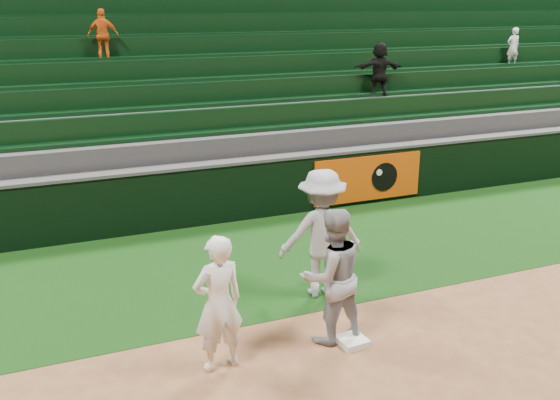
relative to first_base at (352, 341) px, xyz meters
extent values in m
plane|color=brown|center=(0.13, 0.06, -0.04)|extent=(70.00, 70.00, 0.00)
cube|color=black|center=(0.13, 3.06, -0.04)|extent=(36.00, 4.20, 0.01)
cube|color=white|center=(0.00, 0.00, 0.00)|extent=(0.38, 0.38, 0.08)
imported|color=white|center=(-1.78, 0.13, 0.83)|extent=(0.69, 0.51, 1.74)
imported|color=#9799A1|center=(-0.21, 0.23, 0.88)|extent=(0.93, 0.75, 1.84)
imported|color=#A5A8B3|center=(0.25, 1.49, 0.96)|extent=(1.38, 0.94, 1.98)
cube|color=black|center=(0.13, 5.26, 0.56)|extent=(36.00, 0.35, 1.20)
cube|color=#D84C0A|center=(3.13, 5.07, 0.56)|extent=(2.60, 0.05, 1.00)
cylinder|color=black|center=(3.53, 5.04, 0.56)|extent=(0.64, 0.02, 0.64)
cylinder|color=white|center=(3.38, 5.02, 0.68)|extent=(0.14, 0.02, 0.14)
cube|color=#424244|center=(0.13, 5.26, 1.18)|extent=(36.00, 0.40, 0.06)
cube|color=#323134|center=(0.13, 5.99, 0.78)|extent=(36.00, 0.85, 1.65)
cube|color=black|center=(0.13, 6.24, 1.86)|extent=(36.00, 0.14, 0.50)
cube|color=black|center=(0.13, 6.07, 1.65)|extent=(36.00, 0.45, 0.08)
cube|color=#323134|center=(0.13, 6.84, 1.01)|extent=(36.00, 0.85, 2.10)
cube|color=black|center=(0.13, 7.09, 2.31)|extent=(36.00, 0.14, 0.50)
cube|color=black|center=(0.13, 6.92, 2.10)|extent=(36.00, 0.45, 0.08)
cube|color=#323134|center=(0.13, 7.69, 1.23)|extent=(36.00, 0.85, 2.55)
cube|color=black|center=(0.13, 7.94, 2.76)|extent=(36.00, 0.14, 0.50)
cube|color=black|center=(0.13, 7.77, 2.55)|extent=(36.00, 0.45, 0.08)
cube|color=#323134|center=(0.13, 8.54, 1.46)|extent=(36.00, 0.85, 3.00)
cube|color=black|center=(0.13, 8.79, 3.21)|extent=(36.00, 0.14, 0.50)
cube|color=black|center=(0.13, 8.62, 3.00)|extent=(36.00, 0.45, 0.08)
cube|color=#323134|center=(0.13, 9.39, 1.68)|extent=(36.00, 0.85, 3.45)
cube|color=black|center=(0.13, 9.64, 3.66)|extent=(36.00, 0.14, 0.50)
cube|color=black|center=(0.13, 9.47, 3.45)|extent=(36.00, 0.45, 0.08)
cube|color=#323134|center=(0.13, 10.24, 1.91)|extent=(36.00, 0.85, 3.90)
cube|color=black|center=(0.13, 10.49, 4.11)|extent=(36.00, 0.14, 0.50)
cube|color=black|center=(0.13, 10.32, 3.90)|extent=(36.00, 0.45, 0.08)
cube|color=#323134|center=(0.13, 11.09, 2.13)|extent=(36.00, 0.85, 4.35)
imported|color=#DE5B14|center=(-1.85, 8.50, 3.54)|extent=(0.73, 0.45, 1.15)
imported|color=black|center=(4.32, 6.80, 2.70)|extent=(1.24, 0.64, 1.28)
imported|color=silver|center=(9.09, 7.65, 3.03)|extent=(0.41, 0.29, 1.05)
camera|label=1|loc=(-3.63, -6.36, 4.30)|focal=40.00mm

